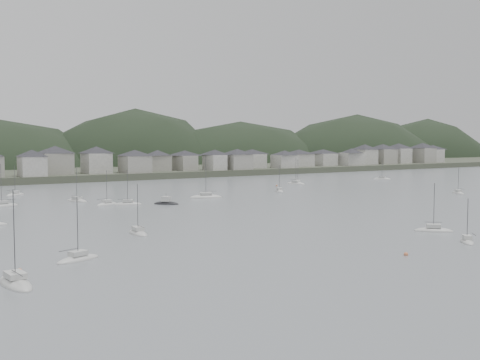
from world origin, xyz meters
TOP-DOWN VIEW (x-y plane):
  - ground at (0.00, 0.00)m, footprint 900.00×900.00m
  - far_shore_land at (0.00, 295.00)m, footprint 900.00×250.00m
  - forested_ridge at (4.83, 269.40)m, footprint 851.55×103.94m
  - waterfront_town at (50.59, 183.34)m, footprint 451.48×28.46m
  - sailboat_lead at (-5.74, -6.35)m, footprint 5.45×5.77m
  - moored_fleet at (-12.06, 65.64)m, footprint 250.19×130.79m
  - motor_launch_far at (-23.25, 76.90)m, footprint 6.90×7.17m
  - mooring_buoys at (-3.75, 52.96)m, footprint 167.84×145.69m

SIDE VIEW (x-z plane):
  - forested_ridge at x=4.83m, z-range -62.57..40.00m
  - ground at x=0.00m, z-range 0.00..0.00m
  - mooring_buoys at x=-3.75m, z-range -0.20..0.50m
  - moored_fleet at x=-12.06m, z-range -6.77..7.12m
  - sailboat_lead at x=-5.74m, z-range -3.95..4.33m
  - motor_launch_far at x=-23.25m, z-range -1.58..2.18m
  - far_shore_land at x=0.00m, z-range 0.00..3.00m
  - waterfront_town at x=50.59m, z-range 2.20..15.12m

